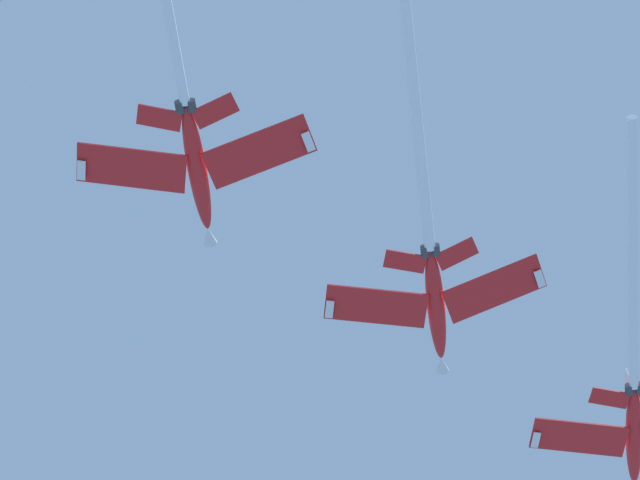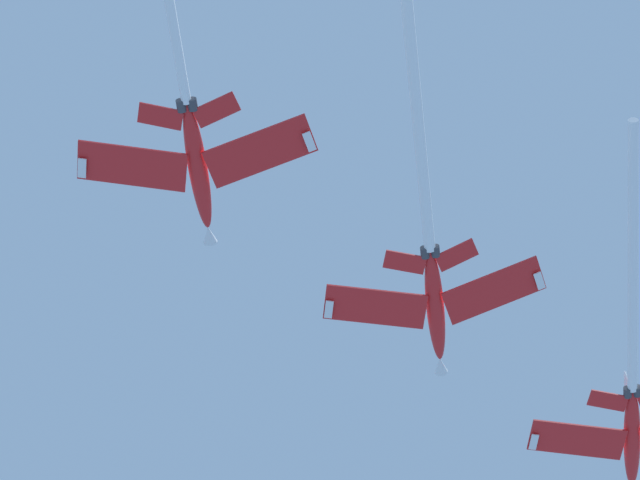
# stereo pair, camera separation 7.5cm
# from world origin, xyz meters

# --- Properties ---
(jet_lead) EXTENTS (20.07, 37.34, 20.99)m
(jet_lead) POSITION_xyz_m (-5.95, 14.16, 133.96)
(jet_lead) COLOR red
(jet_second) EXTENTS (20.06, 40.41, 22.77)m
(jet_second) POSITION_xyz_m (12.94, 30.81, 124.31)
(jet_second) COLOR red
(jet_third) EXTENTS (20.08, 37.97, 22.02)m
(jet_third) POSITION_xyz_m (32.22, 42.21, 117.02)
(jet_third) COLOR red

